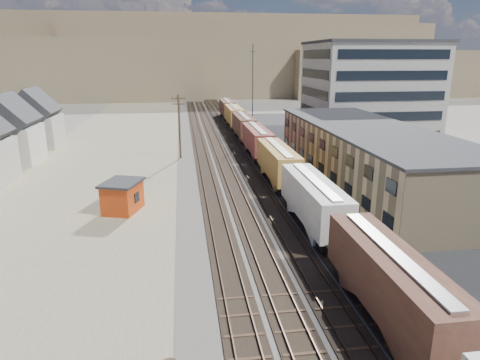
{
  "coord_description": "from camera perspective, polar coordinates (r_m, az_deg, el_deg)",
  "views": [
    {
      "loc": [
        -8.09,
        -24.91,
        15.57
      ],
      "look_at": [
        -2.21,
        18.23,
        3.0
      ],
      "focal_mm": 32.0,
      "sensor_mm": 36.0,
      "label": 1
    }
  ],
  "objects": [
    {
      "name": "parked_car_far",
      "position": [
        95.88,
        18.08,
        6.48
      ],
      "size": [
        2.35,
        5.11,
        1.7
      ],
      "primitive_type": "imported",
      "rotation": [
        0.0,
        0.0,
        0.07
      ],
      "color": "silver",
      "rests_on": "ground"
    },
    {
      "name": "utility_pole_north",
      "position": [
        67.69,
        -8.08,
        7.22
      ],
      "size": [
        2.2,
        0.32,
        10.0
      ],
      "color": "#382619",
      "rests_on": "ground"
    },
    {
      "name": "office_tower",
      "position": [
        87.85,
        16.82,
        11.32
      ],
      "size": [
        22.6,
        18.6,
        18.45
      ],
      "color": "#9E998E",
      "rests_on": "ground"
    },
    {
      "name": "dirt_yard",
      "position": [
        67.8,
        -17.67,
        2.07
      ],
      "size": [
        24.0,
        180.0,
        0.03
      ],
      "primitive_type": "cube",
      "color": "#7E7357",
      "rests_on": "ground"
    },
    {
      "name": "parked_car_blue",
      "position": [
        78.37,
        15.02,
        4.67
      ],
      "size": [
        6.18,
        4.83,
        1.56
      ],
      "primitive_type": "imported",
      "rotation": [
        0.0,
        0.0,
        1.11
      ],
      "color": "navy",
      "rests_on": "ground"
    },
    {
      "name": "hills_north",
      "position": [
        193.01,
        -5.52,
        15.6
      ],
      "size": [
        265.0,
        80.0,
        32.0
      ],
      "color": "brown",
      "rests_on": "ground"
    },
    {
      "name": "rail_tracks",
      "position": [
        76.86,
        -1.98,
        4.49
      ],
      "size": [
        11.4,
        200.0,
        0.24
      ],
      "color": "black",
      "rests_on": "ground"
    },
    {
      "name": "warehouse",
      "position": [
        56.26,
        16.67,
        3.19
      ],
      "size": [
        12.4,
        40.4,
        7.25
      ],
      "color": "tan",
      "rests_on": "ground"
    },
    {
      "name": "ballast_bed",
      "position": [
        76.93,
        -1.57,
        4.44
      ],
      "size": [
        18.0,
        200.0,
        0.06
      ],
      "primitive_type": "cube",
      "color": "#4C4742",
      "rests_on": "ground"
    },
    {
      "name": "freight_train",
      "position": [
        61.72,
        3.52,
        4.13
      ],
      "size": [
        3.0,
        119.74,
        4.46
      ],
      "color": "black",
      "rests_on": "ground"
    },
    {
      "name": "radio_mast",
      "position": [
        86.31,
        1.69,
        11.81
      ],
      "size": [
        1.2,
        0.16,
        18.0
      ],
      "color": "black",
      "rests_on": "ground"
    },
    {
      "name": "ground",
      "position": [
        30.47,
        9.09,
        -14.85
      ],
      "size": [
        300.0,
        300.0,
        0.0
      ],
      "primitive_type": "plane",
      "color": "#6B6356",
      "rests_on": "ground"
    },
    {
      "name": "maintenance_shed",
      "position": [
        45.99,
        -15.39,
        -2.08
      ],
      "size": [
        4.66,
        5.3,
        3.26
      ],
      "color": "#C53E12",
      "rests_on": "ground"
    },
    {
      "name": "asphalt_lot",
      "position": [
        68.82,
        18.41,
        2.21
      ],
      "size": [
        26.0,
        120.0,
        0.04
      ],
      "primitive_type": "cube",
      "color": "#232326",
      "rests_on": "ground"
    }
  ]
}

